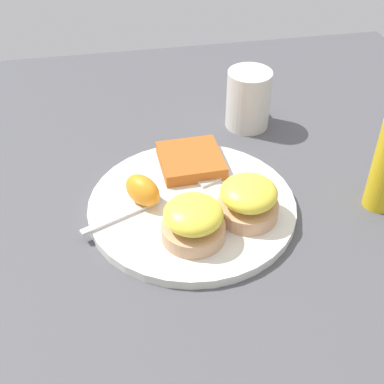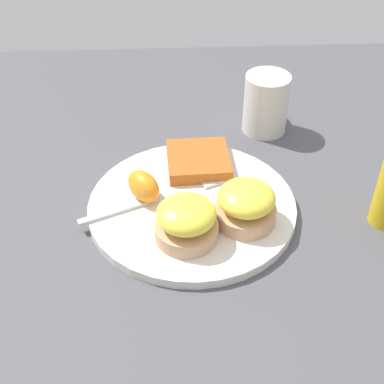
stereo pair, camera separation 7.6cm
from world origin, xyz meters
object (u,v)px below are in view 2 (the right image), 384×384
Objects in this scene: hashbrown_patty at (198,160)px; orange_wedge at (144,186)px; sandwich_benedict_left at (186,221)px; fork at (169,194)px; sandwich_benedict_right at (246,205)px; cup at (266,103)px.

hashbrown_patty is 1.61× the size of orange_wedge.
sandwich_benedict_left is 0.09m from fork.
orange_wedge is (0.08, 0.06, -0.01)m from sandwich_benedict_left.
orange_wedge is at bearing 68.73° from sandwich_benedict_right.
sandwich_benedict_left is at bearing 170.82° from hashbrown_patty.
orange_wedge is at bearing 34.89° from sandwich_benedict_left.
cup is (0.25, -0.07, 0.01)m from sandwich_benedict_right.
hashbrown_patty is (0.13, 0.06, -0.02)m from sandwich_benedict_right.
sandwich_benedict_right is (0.03, -0.08, 0.00)m from sandwich_benedict_left.
orange_wedge is at bearing 131.82° from hashbrown_patty.
sandwich_benedict_left and sandwich_benedict_right have the same top height.
cup is (0.12, -0.12, 0.03)m from hashbrown_patty.
sandwich_benedict_left reaches higher than hashbrown_patty.
sandwich_benedict_right is at bearing -118.94° from fork.
cup is at bearing -45.29° from hashbrown_patty.
hashbrown_patty is at bearing -33.62° from fork.
sandwich_benedict_left reaches higher than fork.
orange_wedge is 0.04m from fork.
orange_wedge is 0.26× the size of fork.
fork is (0.06, 0.10, -0.03)m from sandwich_benedict_right.
sandwich_benedict_right is 0.14m from hashbrown_patty.
sandwich_benedict_right is 0.79× the size of cup.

